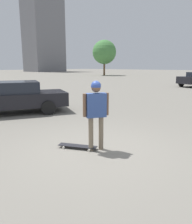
% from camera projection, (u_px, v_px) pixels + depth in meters
% --- Properties ---
extents(ground_plane, '(220.00, 220.00, 0.00)m').
position_uv_depth(ground_plane, '(96.00, 150.00, 5.45)').
color(ground_plane, gray).
extents(person, '(0.58, 0.41, 1.71)m').
position_uv_depth(person, '(96.00, 107.00, 5.23)').
color(person, '#7A6B56').
rests_on(person, ground_plane).
extents(skateboard, '(0.64, 0.98, 0.08)m').
position_uv_depth(skateboard, '(78.00, 146.00, 5.52)').
color(skateboard, '#232328').
rests_on(skateboard, ground_plane).
extents(car_parked_near, '(5.09, 3.75, 1.39)m').
position_uv_depth(car_parked_near, '(11.00, 97.00, 9.55)').
color(car_parked_near, black).
rests_on(car_parked_near, ground_plane).
extents(building_block_distant, '(12.50, 9.74, 26.60)m').
position_uv_depth(building_block_distant, '(44.00, 34.00, 79.35)').
color(building_block_distant, slate).
rests_on(building_block_distant, ground_plane).
extents(tree_distant, '(5.17, 5.17, 7.60)m').
position_uv_depth(tree_distant, '(104.00, 52.00, 47.59)').
color(tree_distant, brown).
rests_on(tree_distant, ground_plane).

